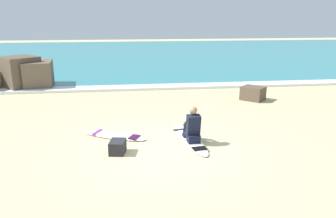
{
  "coord_description": "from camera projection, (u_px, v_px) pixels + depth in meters",
  "views": [
    {
      "loc": [
        -0.8,
        -7.68,
        3.25
      ],
      "look_at": [
        0.41,
        1.74,
        0.55
      ],
      "focal_mm": 35.21,
      "sensor_mm": 36.0,
      "label": 1
    }
  ],
  "objects": [
    {
      "name": "beach_bag",
      "position": [
        118.0,
        147.0,
        8.03
      ],
      "size": [
        0.44,
        0.54,
        0.32
      ],
      "primitive_type": "cube",
      "rotation": [
        0.0,
        0.0,
        -0.18
      ],
      "color": "#232328",
      "rests_on": "ground"
    },
    {
      "name": "surfboard_main",
      "position": [
        189.0,
        139.0,
        8.91
      ],
      "size": [
        0.89,
        2.51,
        0.08
      ],
      "color": "white",
      "rests_on": "ground"
    },
    {
      "name": "ground_plane",
      "position": [
        161.0,
        149.0,
        8.31
      ],
      "size": [
        80.0,
        80.0,
        0.0
      ],
      "primitive_type": "plane",
      "color": "#CCB584"
    },
    {
      "name": "breaking_foam",
      "position": [
        144.0,
        87.0,
        15.21
      ],
      "size": [
        80.0,
        0.9,
        0.11
      ],
      "primitive_type": "cube",
      "color": "white",
      "rests_on": "ground"
    },
    {
      "name": "rock_outcrop_distant",
      "position": [
        17.0,
        75.0,
        15.06
      ],
      "size": [
        4.16,
        2.08,
        1.46
      ],
      "color": "brown",
      "rests_on": "ground"
    },
    {
      "name": "surfer_seated",
      "position": [
        192.0,
        127.0,
        8.59
      ],
      "size": [
        0.4,
        0.72,
        0.95
      ],
      "color": "black",
      "rests_on": "surfboard_main"
    },
    {
      "name": "sea",
      "position": [
        135.0,
        54.0,
        28.28
      ],
      "size": [
        80.0,
        28.0,
        0.1
      ],
      "primitive_type": "cube",
      "color": "teal",
      "rests_on": "ground"
    },
    {
      "name": "shoreline_rock",
      "position": [
        253.0,
        93.0,
        13.11
      ],
      "size": [
        1.09,
        1.09,
        0.53
      ],
      "primitive_type": "cube",
      "rotation": [
        0.0,
        0.0,
        2.36
      ],
      "color": "brown",
      "rests_on": "ground"
    },
    {
      "name": "surfboard_spare_near",
      "position": [
        114.0,
        135.0,
        9.17
      ],
      "size": [
        1.96,
        1.36,
        0.08
      ],
      "color": "white",
      "rests_on": "ground"
    }
  ]
}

